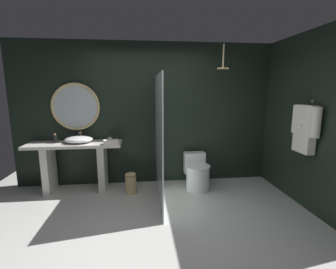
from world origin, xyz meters
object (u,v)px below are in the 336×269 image
object	(u,v)px
tumbler_cup	(110,140)
soap_dispenser	(55,139)
vessel_sink	(79,140)
toilet	(197,173)
rain_shower_head	(223,66)
hanging_bathrobe	(305,126)
folded_hand_towel	(111,142)
waste_bin	(131,183)
round_wall_mirror	(76,107)

from	to	relation	value
tumbler_cup	soap_dispenser	xyz separation A→B (m)	(-0.93, 0.06, 0.03)
vessel_sink	toilet	bearing A→B (deg)	-4.01
soap_dispenser	rain_shower_head	bearing A→B (deg)	-3.12
hanging_bathrobe	toilet	bearing A→B (deg)	147.48
vessel_sink	soap_dispenser	world-z (taller)	vessel_sink
tumbler_cup	folded_hand_towel	xyz separation A→B (m)	(0.03, -0.13, -0.01)
waste_bin	folded_hand_towel	world-z (taller)	folded_hand_towel
vessel_sink	folded_hand_towel	distance (m)	0.58
rain_shower_head	folded_hand_towel	xyz separation A→B (m)	(-1.90, -0.03, -1.26)
vessel_sink	toilet	xyz separation A→B (m)	(2.05, -0.14, -0.64)
hanging_bathrobe	folded_hand_towel	xyz separation A→B (m)	(-2.85, 0.85, -0.35)
round_wall_mirror	rain_shower_head	distance (m)	2.65
waste_bin	rain_shower_head	bearing A→B (deg)	4.09
vessel_sink	waste_bin	xyz separation A→B (m)	(0.87, -0.24, -0.73)
vessel_sink	tumbler_cup	distance (m)	0.53
soap_dispenser	waste_bin	size ratio (longest dim) A/B	0.44
vessel_sink	tumbler_cup	xyz separation A→B (m)	(0.53, -0.03, -0.01)
tumbler_cup	hanging_bathrobe	world-z (taller)	hanging_bathrobe
tumbler_cup	waste_bin	size ratio (longest dim) A/B	0.24
soap_dispenser	folded_hand_towel	size ratio (longest dim) A/B	0.68
tumbler_cup	round_wall_mirror	world-z (taller)	round_wall_mirror
rain_shower_head	vessel_sink	bearing A→B (deg)	177.13
rain_shower_head	tumbler_cup	bearing A→B (deg)	177.14
round_wall_mirror	waste_bin	distance (m)	1.65
vessel_sink	folded_hand_towel	size ratio (longest dim) A/B	1.97
tumbler_cup	hanging_bathrobe	distance (m)	3.06
vessel_sink	rain_shower_head	world-z (taller)	rain_shower_head
toilet	waste_bin	bearing A→B (deg)	-175.47
tumbler_cup	toilet	size ratio (longest dim) A/B	0.14
rain_shower_head	round_wall_mirror	bearing A→B (deg)	172.18
soap_dispenser	waste_bin	bearing A→B (deg)	-11.97
hanging_bathrobe	vessel_sink	bearing A→B (deg)	163.49
soap_dispenser	toilet	size ratio (longest dim) A/B	0.26
round_wall_mirror	waste_bin	size ratio (longest dim) A/B	2.29
tumbler_cup	round_wall_mirror	size ratio (longest dim) A/B	0.10
round_wall_mirror	toilet	distance (m)	2.46
vessel_sink	toilet	distance (m)	2.15
vessel_sink	rain_shower_head	xyz separation A→B (m)	(2.46, -0.12, 1.24)
rain_shower_head	toilet	distance (m)	1.92
soap_dispenser	folded_hand_towel	world-z (taller)	soap_dispenser
tumbler_cup	folded_hand_towel	size ratio (longest dim) A/B	0.37
soap_dispenser	vessel_sink	bearing A→B (deg)	-4.66
soap_dispenser	round_wall_mirror	world-z (taller)	round_wall_mirror
waste_bin	folded_hand_towel	distance (m)	0.78
tumbler_cup	hanging_bathrobe	bearing A→B (deg)	-18.87
round_wall_mirror	hanging_bathrobe	distance (m)	3.70
soap_dispenser	waste_bin	world-z (taller)	soap_dispenser
tumbler_cup	hanging_bathrobe	xyz separation A→B (m)	(2.88, -0.98, 0.34)
rain_shower_head	hanging_bathrobe	distance (m)	1.59
soap_dispenser	round_wall_mirror	bearing A→B (deg)	30.73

